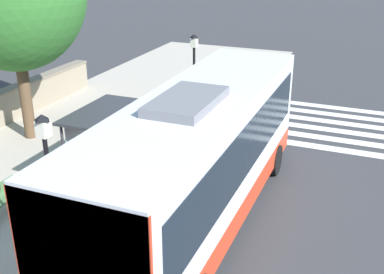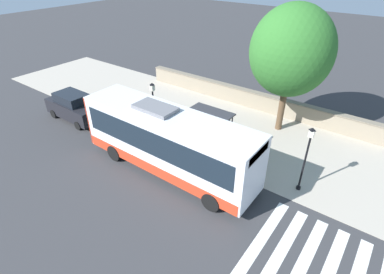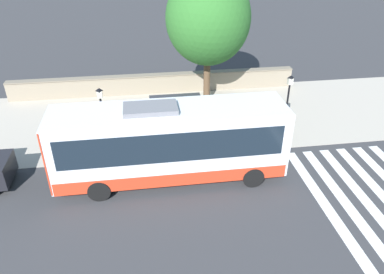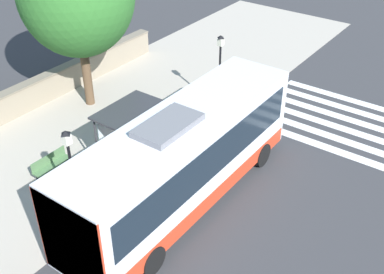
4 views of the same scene
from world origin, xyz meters
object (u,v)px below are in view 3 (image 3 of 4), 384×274
Objects in this scene: street_lamp_near at (287,102)px; shade_tree at (208,19)px; bus_shelter at (176,107)px; bus at (170,142)px; street_lamp_far at (103,118)px; pedestrian at (254,136)px; bench at (133,120)px.

street_lamp_near is 0.45× the size of shade_tree.
bus_shelter is 6.01m from street_lamp_near.
bus reaches higher than street_lamp_near.
bus_shelter is 0.32× the size of shade_tree.
shade_tree is at bearing 133.75° from street_lamp_far.
pedestrian is at bearing 109.49° from bus.
shade_tree reaches higher than bench.
bench is at bearing -120.26° from pedestrian.
bus_shelter is (-3.27, 0.64, 0.16)m from bus.
bench is (-2.00, -2.41, -1.67)m from bus_shelter.
bus is 2.79× the size of street_lamp_near.
street_lamp_far is at bearing -125.76° from bus.
pedestrian is at bearing 66.78° from bus_shelter.
bus reaches higher than pedestrian.
street_lamp_near reaches higher than bus_shelter.
bus is 9.54m from shade_tree.
bus is 7.21m from street_lamp_near.
bench is 3.80m from street_lamp_far.
bench is at bearing -161.49° from bus.
bus_shelter is 0.72× the size of street_lamp_near.
pedestrian is at bearing 59.74° from bench.
shade_tree is at bearing 152.73° from bus_shelter.
street_lamp_near reaches higher than bench.
bus is at bearing 18.51° from bench.
bus is at bearing -70.51° from pedestrian.
shade_tree is (-5.45, -3.42, 3.28)m from street_lamp_near.
bench is at bearing -106.40° from street_lamp_near.
shade_tree is (-8.26, 3.21, 3.55)m from bus.
bus is at bearing 54.24° from street_lamp_far.
street_lamp_near is 7.22m from shade_tree.
street_lamp_far is (-2.22, -3.09, 0.34)m from bus.
pedestrian is at bearing 11.22° from shade_tree.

